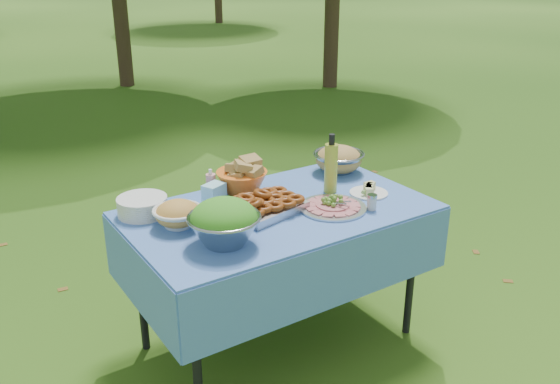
% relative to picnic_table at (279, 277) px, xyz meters
% --- Properties ---
extents(ground, '(80.00, 80.00, 0.00)m').
position_rel_picnic_table_xyz_m(ground, '(0.00, 0.00, -0.38)').
color(ground, '#133309').
rests_on(ground, ground).
extents(picnic_table, '(1.46, 0.86, 0.76)m').
position_rel_picnic_table_xyz_m(picnic_table, '(0.00, 0.00, 0.00)').
color(picnic_table, '#82CAFA').
rests_on(picnic_table, ground).
extents(salad_bowl, '(0.39, 0.39, 0.20)m').
position_rel_picnic_table_xyz_m(salad_bowl, '(-0.40, -0.19, 0.48)').
color(salad_bowl, '#9BA0A3').
rests_on(salad_bowl, picnic_table).
extents(pasta_bowl_white, '(0.25, 0.25, 0.12)m').
position_rel_picnic_table_xyz_m(pasta_bowl_white, '(-0.49, 0.09, 0.44)').
color(pasta_bowl_white, white).
rests_on(pasta_bowl_white, picnic_table).
extents(plate_stack, '(0.28, 0.28, 0.09)m').
position_rel_picnic_table_xyz_m(plate_stack, '(-0.58, 0.30, 0.42)').
color(plate_stack, white).
rests_on(plate_stack, picnic_table).
extents(wipes_box, '(0.13, 0.11, 0.10)m').
position_rel_picnic_table_xyz_m(wipes_box, '(-0.22, 0.25, 0.43)').
color(wipes_box, '#9BE8F9').
rests_on(wipes_box, picnic_table).
extents(sanitizer_bottle, '(0.06, 0.06, 0.14)m').
position_rel_picnic_table_xyz_m(sanitizer_bottle, '(-0.19, 0.33, 0.45)').
color(sanitizer_bottle, pink).
rests_on(sanitizer_bottle, picnic_table).
extents(bread_bowl, '(0.34, 0.34, 0.18)m').
position_rel_picnic_table_xyz_m(bread_bowl, '(-0.04, 0.29, 0.47)').
color(bread_bowl, orange).
rests_on(bread_bowl, picnic_table).
extents(pasta_bowl_steel, '(0.33, 0.33, 0.15)m').
position_rel_picnic_table_xyz_m(pasta_bowl_steel, '(0.58, 0.26, 0.46)').
color(pasta_bowl_steel, '#9BA0A3').
rests_on(pasta_bowl_steel, picnic_table).
extents(fried_tray, '(0.39, 0.31, 0.08)m').
position_rel_picnic_table_xyz_m(fried_tray, '(-0.07, -0.00, 0.42)').
color(fried_tray, silver).
rests_on(fried_tray, picnic_table).
extents(charcuterie_platter, '(0.41, 0.41, 0.08)m').
position_rel_picnic_table_xyz_m(charcuterie_platter, '(0.22, -0.14, 0.42)').
color(charcuterie_platter, silver).
rests_on(charcuterie_platter, picnic_table).
extents(oil_bottle, '(0.07, 0.07, 0.31)m').
position_rel_picnic_table_xyz_m(oil_bottle, '(0.35, 0.04, 0.54)').
color(oil_bottle, '#ADBA36').
rests_on(oil_bottle, picnic_table).
extents(cheese_plate, '(0.25, 0.25, 0.05)m').
position_rel_picnic_table_xyz_m(cheese_plate, '(0.50, -0.09, 0.41)').
color(cheese_plate, white).
rests_on(cheese_plate, picnic_table).
extents(shaker, '(0.06, 0.06, 0.08)m').
position_rel_picnic_table_xyz_m(shaker, '(0.37, -0.25, 0.42)').
color(shaker, silver).
rests_on(shaker, picnic_table).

